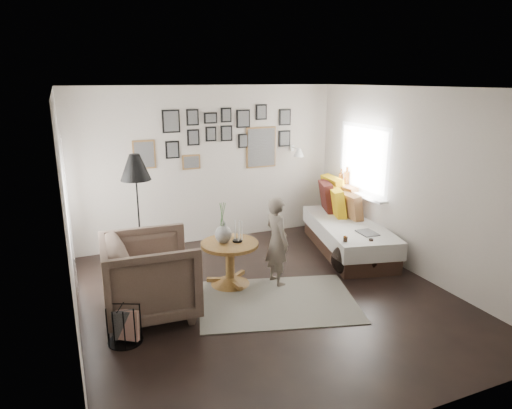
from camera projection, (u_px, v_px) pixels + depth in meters
name	position (u px, v px, depth m)	size (l,w,h in m)	color
ground	(268.00, 297.00, 5.82)	(4.80, 4.80, 0.00)	black
wall_back	(209.00, 165.00, 7.60)	(4.50, 4.50, 0.00)	#AFA699
wall_front	(404.00, 276.00, 3.35)	(4.50, 4.50, 0.00)	#AFA699
wall_left	(67.00, 221.00, 4.62)	(4.80, 4.80, 0.00)	#AFA699
wall_right	(416.00, 183.00, 6.33)	(4.80, 4.80, 0.00)	#AFA699
ceiling	(269.00, 88.00, 5.13)	(4.80, 4.80, 0.00)	white
door_left	(68.00, 214.00, 5.76)	(0.00, 2.14, 2.14)	white
window_right	(353.00, 188.00, 7.59)	(0.15, 1.32, 1.30)	white
gallery_wall	(225.00, 138.00, 7.58)	(2.74, 0.03, 1.08)	brown
wall_sconce	(298.00, 152.00, 7.91)	(0.18, 0.36, 0.16)	white
rug	(277.00, 301.00, 5.71)	(1.94, 1.36, 0.01)	#BCB8A5
pedestal_table	(230.00, 265.00, 6.12)	(0.77, 0.77, 0.60)	brown
vase	(223.00, 231.00, 5.97)	(0.22, 0.22, 0.55)	black
candles	(237.00, 232.00, 6.04)	(0.13, 0.13, 0.28)	black
daybed	(345.00, 230.00, 7.39)	(1.40, 2.29, 1.06)	black
magazine_on_daybed	(367.00, 233.00, 6.74)	(0.24, 0.32, 0.02)	black
armchair	(150.00, 276.00, 5.30)	(1.03, 1.06, 0.96)	brown
armchair_cushion	(152.00, 274.00, 5.36)	(0.44, 0.44, 0.11)	beige
floor_lamp	(135.00, 172.00, 6.06)	(0.41, 0.41, 1.74)	black
magazine_basket	(124.00, 323.00, 4.79)	(0.47, 0.47, 0.44)	black
demijohn_large	(344.00, 259.00, 6.47)	(0.38, 0.38, 0.57)	black
demijohn_small	(370.00, 260.00, 6.51)	(0.33, 0.33, 0.52)	black
child	(277.00, 241.00, 6.08)	(0.44, 0.29, 1.21)	#6A5F54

